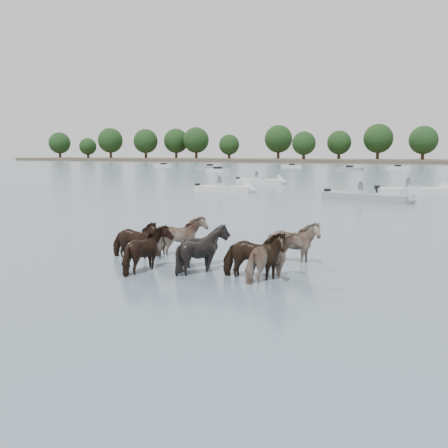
% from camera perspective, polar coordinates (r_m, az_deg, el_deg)
% --- Properties ---
extents(ground, '(400.00, 400.00, 0.00)m').
position_cam_1_polar(ground, '(13.19, 3.41, -5.85)').
color(ground, slate).
rests_on(ground, ground).
extents(shoreline, '(160.00, 30.00, 1.00)m').
position_cam_1_polar(shoreline, '(178.31, -0.90, 7.37)').
color(shoreline, '#4C4233').
rests_on(shoreline, ground).
extents(pony_herd, '(6.30, 4.03, 1.49)m').
position_cam_1_polar(pony_herd, '(13.87, -1.60, -2.98)').
color(pony_herd, black).
rests_on(pony_herd, ground).
extents(motorboat_a, '(5.28, 1.99, 1.92)m').
position_cam_1_polar(motorboat_a, '(40.39, 0.97, 4.01)').
color(motorboat_a, silver).
rests_on(motorboat_a, ground).
extents(motorboat_b, '(6.53, 3.43, 1.92)m').
position_cam_1_polar(motorboat_b, '(34.31, 17.24, 2.88)').
color(motorboat_b, gray).
rests_on(motorboat_b, ground).
extents(motorboat_c, '(6.22, 3.94, 1.92)m').
position_cam_1_polar(motorboat_c, '(41.67, 21.90, 3.54)').
color(motorboat_c, silver).
rests_on(motorboat_c, ground).
extents(motorboat_f, '(5.39, 2.31, 1.92)m').
position_cam_1_polar(motorboat_f, '(51.24, 4.98, 4.87)').
color(motorboat_f, silver).
rests_on(motorboat_f, ground).
extents(distant_flotilla, '(109.40, 29.29, 0.93)m').
position_cam_1_polar(distant_flotilla, '(92.11, 21.80, 5.82)').
color(distant_flotilla, silver).
rests_on(distant_flotilla, ground).
extents(treeline, '(144.20, 21.65, 12.57)m').
position_cam_1_polar(treeline, '(179.34, -0.82, 9.48)').
color(treeline, '#382619').
rests_on(treeline, ground).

